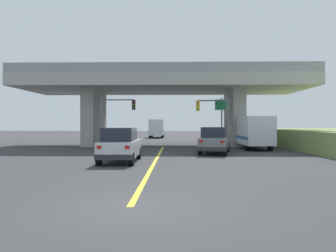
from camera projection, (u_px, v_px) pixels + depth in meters
ground at (164, 145)px, 34.07m from camera, size 160.00×160.00×0.00m
overpass_bridge at (164, 91)px, 34.05m from camera, size 29.31×10.00×7.91m
lane_divider_stripe at (156, 160)px, 20.02m from camera, size 0.20×22.99×0.01m
suv_lead at (120, 145)px, 18.76m from camera, size 2.01×4.55×2.02m
suv_crossing at (215, 140)px, 24.38m from camera, size 2.99×5.13×2.02m
box_truck at (253, 132)px, 29.20m from camera, size 2.33×7.14×2.91m
traffic_signal_nearside at (216, 113)px, 29.86m from camera, size 2.88×0.36×5.15m
traffic_signal_farside at (113, 113)px, 30.88m from camera, size 3.40×0.36×5.29m
highway_sign at (222, 112)px, 30.83m from camera, size 1.34×0.17×4.80m
semi_truck_distant at (157, 128)px, 54.80m from camera, size 2.33×7.18×3.04m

